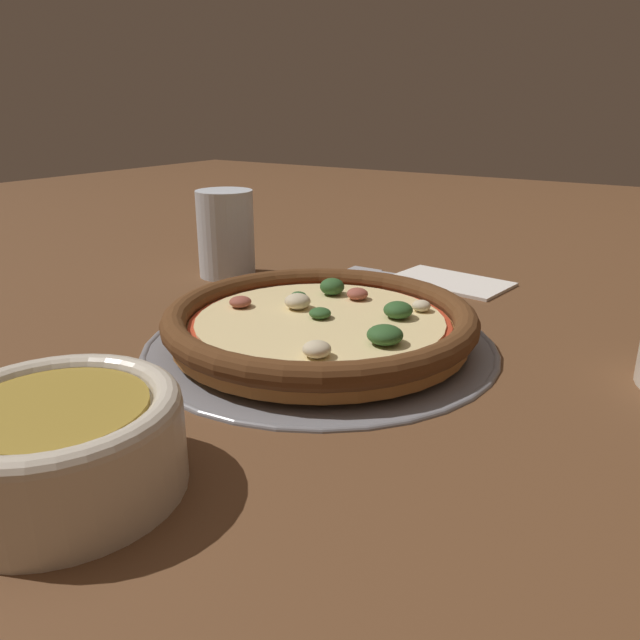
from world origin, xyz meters
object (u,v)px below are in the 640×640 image
Objects in this scene: pizza at (320,322)px; napkin at (450,280)px; bowl_near at (54,438)px; fork at (396,274)px; drinking_cup at (226,234)px; pizza_tray at (320,343)px.

napkin is (0.02, 0.28, -0.02)m from pizza.
pizza is at bearing 89.01° from bowl_near.
napkin reaches higher than fork.
fork is (-0.05, 0.56, -0.03)m from bowl_near.
fork is (-0.06, 0.27, -0.02)m from pizza.
drinking_cup is (-0.25, 0.44, 0.02)m from bowl_near.
bowl_near reaches higher than napkin.
pizza is 2.04× the size of bowl_near.
pizza_tray and napkin have the same top height.
pizza is (0.00, 0.00, 0.02)m from pizza_tray.
pizza reaches higher than fork.
napkin is (0.27, 0.13, -0.05)m from drinking_cup.
pizza reaches higher than napkin.
bowl_near is 0.94× the size of napkin.
pizza_tray is at bearing -94.39° from napkin.
drinking_cup reaches higher than pizza.
pizza_tray is 0.29m from bowl_near.
drinking_cup reaches higher than pizza_tray.
drinking_cup is at bearing 119.36° from bowl_near.
bowl_near reaches higher than fork.
bowl_near is (-0.00, -0.29, 0.01)m from pizza.
pizza_tray is 0.30m from drinking_cup.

